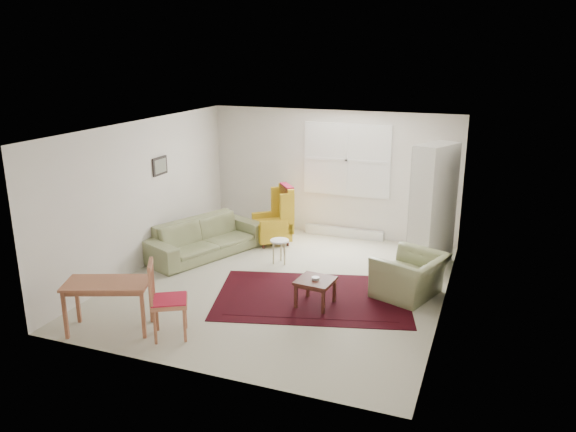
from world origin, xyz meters
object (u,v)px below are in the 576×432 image
(desk, at_px, (109,306))
(desk_chair, at_px, (169,299))
(stool, at_px, (280,251))
(armchair, at_px, (410,272))
(cabinet, at_px, (433,206))
(wingback_chair, at_px, (272,215))
(coffee_table, at_px, (315,292))
(sofa, at_px, (204,231))

(desk, relative_size, desk_chair, 1.05)
(desk_chair, bearing_deg, stool, -36.78)
(armchair, xyz_separation_m, cabinet, (0.12, 1.47, 0.66))
(armchair, bearing_deg, wingback_chair, -98.22)
(armchair, distance_m, wingback_chair, 3.25)
(coffee_table, bearing_deg, stool, 128.41)
(sofa, relative_size, stool, 5.08)
(stool, xyz_separation_m, desk, (-1.20, -3.08, 0.13))
(sofa, relative_size, coffee_table, 4.36)
(cabinet, bearing_deg, armchair, -70.86)
(wingback_chair, distance_m, cabinet, 3.03)
(armchair, xyz_separation_m, desk, (-3.54, -2.52, -0.05))
(sofa, bearing_deg, desk, -152.86)
(armchair, distance_m, coffee_table, 1.50)
(sofa, height_order, coffee_table, sofa)
(wingback_chair, bearing_deg, sofa, -80.07)
(coffee_table, distance_m, desk_chair, 2.15)
(sofa, xyz_separation_m, coffee_table, (2.55, -1.33, -0.24))
(armchair, height_order, wingback_chair, wingback_chair)
(wingback_chair, height_order, cabinet, cabinet)
(cabinet, bearing_deg, sofa, -141.97)
(armchair, relative_size, cabinet, 0.48)
(sofa, relative_size, desk, 2.04)
(sofa, xyz_separation_m, wingback_chair, (0.90, 1.03, 0.12))
(sofa, bearing_deg, coffee_table, -94.76)
(sofa, distance_m, cabinet, 4.06)
(wingback_chair, bearing_deg, cabinet, 50.30)
(wingback_chair, distance_m, desk, 4.09)
(stool, bearing_deg, desk_chair, -96.94)
(cabinet, xyz_separation_m, desk, (-3.66, -3.99, -0.71))
(sofa, bearing_deg, armchair, -74.57)
(sofa, relative_size, cabinet, 1.05)
(sofa, xyz_separation_m, armchair, (3.77, -0.49, -0.06))
(wingback_chair, relative_size, stool, 2.61)
(armchair, xyz_separation_m, stool, (-2.34, 0.57, -0.17))
(coffee_table, xyz_separation_m, desk_chair, (-1.48, -1.53, 0.31))
(desk_chair, bearing_deg, desk, 69.51)
(sofa, distance_m, stool, 1.45)
(wingback_chair, distance_m, desk_chair, 3.90)
(desk, bearing_deg, sofa, 94.38)
(sofa, distance_m, armchair, 3.80)
(armchair, height_order, desk_chair, desk_chair)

